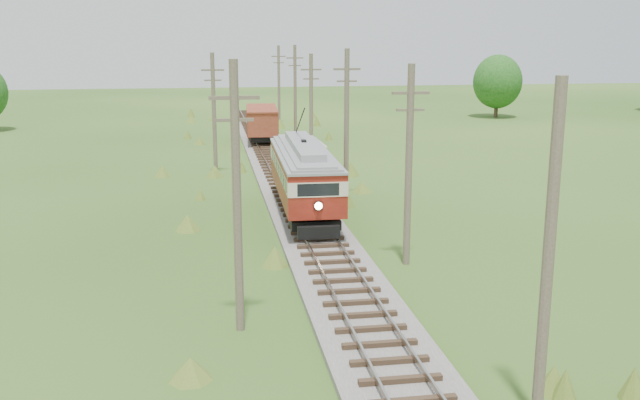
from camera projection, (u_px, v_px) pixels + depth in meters
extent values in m
cube|color=#605B54|center=(288.00, 188.00, 45.89)|extent=(3.60, 96.00, 0.25)
cube|color=#726659|center=(277.00, 183.00, 45.70)|extent=(0.08, 96.00, 0.17)
cube|color=#726659|center=(299.00, 182.00, 45.92)|extent=(0.08, 96.00, 0.17)
cube|color=#2D2116|center=(288.00, 185.00, 45.84)|extent=(2.40, 96.00, 0.16)
cube|color=black|center=(304.00, 201.00, 38.50)|extent=(2.64, 10.92, 0.44)
cube|color=maroon|center=(304.00, 183.00, 38.28)|extent=(3.07, 11.87, 1.08)
cube|color=beige|center=(304.00, 167.00, 38.08)|extent=(3.10, 11.93, 0.69)
cube|color=black|center=(304.00, 167.00, 38.08)|extent=(3.12, 11.40, 0.54)
cube|color=maroon|center=(304.00, 158.00, 37.97)|extent=(3.07, 11.87, 0.30)
cube|color=gray|center=(304.00, 152.00, 37.90)|extent=(3.13, 11.99, 0.37)
cube|color=gray|center=(304.00, 145.00, 37.82)|extent=(1.48, 8.88, 0.39)
sphere|color=#FFF2BF|center=(318.00, 206.00, 32.47)|extent=(0.35, 0.35, 0.35)
cylinder|color=black|center=(300.00, 121.00, 39.28)|extent=(0.18, 4.58, 1.90)
cylinder|color=black|center=(299.00, 223.00, 34.10)|extent=(0.14, 0.79, 0.79)
cylinder|color=black|center=(330.00, 222.00, 34.29)|extent=(0.14, 0.79, 0.79)
cylinder|color=black|center=(284.00, 185.00, 42.73)|extent=(0.14, 0.79, 0.79)
cylinder|color=black|center=(308.00, 185.00, 42.92)|extent=(0.14, 0.79, 0.79)
cube|color=black|center=(262.00, 134.00, 65.48)|extent=(2.56, 7.50, 0.51)
cube|color=maroon|center=(262.00, 120.00, 65.19)|extent=(3.14, 8.35, 2.05)
cube|color=maroon|center=(262.00, 108.00, 64.95)|extent=(3.21, 8.52, 0.12)
cylinder|color=black|center=(254.00, 137.00, 63.01)|extent=(0.17, 0.83, 0.82)
cylinder|color=black|center=(271.00, 137.00, 63.16)|extent=(0.17, 0.83, 0.82)
cylinder|color=black|center=(253.00, 130.00, 67.78)|extent=(0.17, 0.83, 0.82)
cylinder|color=black|center=(270.00, 130.00, 67.93)|extent=(0.17, 0.83, 0.82)
cone|color=gray|center=(309.00, 140.00, 64.60)|extent=(2.90, 2.90, 1.09)
cone|color=gray|center=(319.00, 143.00, 63.89)|extent=(1.63, 1.63, 0.63)
cylinder|color=brown|center=(548.00, 256.00, 17.51)|extent=(0.30, 0.30, 8.80)
cylinder|color=brown|center=(409.00, 167.00, 30.07)|extent=(0.30, 0.30, 8.60)
cube|color=brown|center=(411.00, 93.00, 29.38)|extent=(1.60, 0.12, 0.12)
cube|color=brown|center=(410.00, 110.00, 29.53)|extent=(1.20, 0.10, 0.10)
cylinder|color=brown|center=(346.00, 125.00, 42.52)|extent=(0.30, 0.30, 9.00)
cube|color=brown|center=(347.00, 69.00, 41.78)|extent=(1.60, 0.12, 0.12)
cube|color=brown|center=(347.00, 81.00, 41.94)|extent=(1.20, 0.10, 0.10)
cylinder|color=brown|center=(311.00, 109.00, 55.06)|extent=(0.30, 0.30, 8.40)
cube|color=brown|center=(311.00, 70.00, 54.39)|extent=(1.60, 0.12, 0.12)
cube|color=brown|center=(311.00, 79.00, 54.55)|extent=(1.20, 0.10, 0.10)
cylinder|color=brown|center=(295.00, 93.00, 67.57)|extent=(0.30, 0.30, 8.90)
cube|color=brown|center=(295.00, 58.00, 66.85)|extent=(1.60, 0.12, 0.12)
cube|color=brown|center=(295.00, 66.00, 67.00)|extent=(1.20, 0.10, 0.10)
cylinder|color=brown|center=(279.00, 85.00, 80.07)|extent=(0.30, 0.30, 8.70)
cube|color=brown|center=(279.00, 56.00, 79.37)|extent=(1.60, 0.12, 0.12)
cube|color=brown|center=(279.00, 63.00, 79.52)|extent=(1.20, 0.10, 0.10)
cylinder|color=brown|center=(237.00, 200.00, 23.09)|extent=(0.30, 0.30, 9.00)
cube|color=brown|center=(234.00, 98.00, 22.35)|extent=(1.60, 0.12, 0.12)
cube|color=brown|center=(235.00, 120.00, 22.51)|extent=(1.20, 0.10, 0.10)
cylinder|color=brown|center=(214.00, 115.00, 50.03)|extent=(0.30, 0.30, 8.60)
cube|color=brown|center=(213.00, 70.00, 49.33)|extent=(1.60, 0.12, 0.12)
cube|color=brown|center=(213.00, 80.00, 49.49)|extent=(1.20, 0.10, 0.10)
cylinder|color=#38281C|center=(496.00, 107.00, 86.85)|extent=(0.50, 0.50, 2.52)
ellipsoid|color=#154514|center=(498.00, 82.00, 86.16)|extent=(5.88, 5.88, 6.47)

